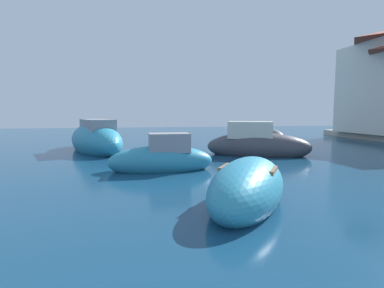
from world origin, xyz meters
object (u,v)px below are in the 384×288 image
object	(u,v)px
moored_boat_0	(162,159)
moored_boat_4	(257,145)
moored_boat_5	(248,188)
moored_boat_1	(96,140)
moored_boat_3	(260,138)

from	to	relation	value
moored_boat_0	moored_boat_4	world-z (taller)	moored_boat_4
moored_boat_5	moored_boat_1	bearing A→B (deg)	-123.17
moored_boat_5	moored_boat_3	bearing A→B (deg)	-171.46
moored_boat_1	moored_boat_4	bearing A→B (deg)	-132.77
moored_boat_0	moored_boat_5	bearing A→B (deg)	109.94
moored_boat_0	moored_boat_3	distance (m)	11.09
moored_boat_3	moored_boat_4	xyz separation A→B (m)	(-2.38, -5.13, 0.10)
moored_boat_0	moored_boat_3	xyz separation A→B (m)	(7.44, 8.22, 0.00)
moored_boat_0	moored_boat_5	distance (m)	4.82
moored_boat_0	moored_boat_4	distance (m)	5.93
moored_boat_0	moored_boat_5	world-z (taller)	moored_boat_0
moored_boat_1	moored_boat_4	distance (m)	8.85
moored_boat_1	moored_boat_4	size ratio (longest dim) A/B	1.27
moored_boat_0	moored_boat_4	bearing A→B (deg)	-148.45
moored_boat_0	moored_boat_3	bearing A→B (deg)	-131.97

